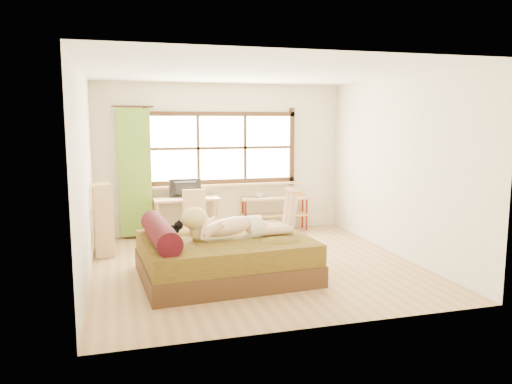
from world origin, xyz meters
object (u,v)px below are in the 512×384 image
object	(u,v)px
chair	(195,213)
woman	(237,213)
bed	(221,256)
desk	(186,203)
bookshelf	(103,219)
pipe_shelf	(276,206)
kitten	(168,229)

from	to	relation	value
chair	woman	bearing A→B (deg)	-84.51
bed	desk	bearing A→B (deg)	89.28
woman	desk	size ratio (longest dim) A/B	1.32
bed	chair	distance (m)	2.00
woman	bookshelf	distance (m)	2.37
desk	pipe_shelf	xyz separation A→B (m)	(1.68, 0.12, -0.15)
desk	chair	size ratio (longest dim) A/B	1.29
desk	bookshelf	world-z (taller)	bookshelf
kitten	pipe_shelf	world-z (taller)	kitten
desk	bookshelf	size ratio (longest dim) A/B	1.04
kitten	chair	xyz separation A→B (m)	(0.64, 1.89, -0.17)
chair	pipe_shelf	xyz separation A→B (m)	(1.58, 0.49, -0.03)
bed	bookshelf	distance (m)	2.19
desk	kitten	bearing A→B (deg)	-104.42
bookshelf	bed	bearing A→B (deg)	-51.84
kitten	desk	size ratio (longest dim) A/B	0.28
bed	kitten	xyz separation A→B (m)	(-0.67, 0.10, 0.37)
bed	bookshelf	size ratio (longest dim) A/B	2.05
chair	pipe_shelf	bearing A→B (deg)	16.28
woman	bookshelf	xyz separation A→B (m)	(-1.71, 1.61, -0.30)
kitten	chair	distance (m)	2.00
chair	pipe_shelf	world-z (taller)	chair
bed	kitten	size ratio (longest dim) A/B	7.00
desk	chair	xyz separation A→B (m)	(0.10, -0.37, -0.12)
bookshelf	kitten	bearing A→B (deg)	-65.91
bed	chair	xyz separation A→B (m)	(-0.02, 1.99, 0.20)
chair	bookshelf	world-z (taller)	bookshelf
kitten	pipe_shelf	size ratio (longest dim) A/B	0.25
bed	woman	size ratio (longest dim) A/B	1.50
bed	bookshelf	xyz separation A→B (m)	(-1.50, 1.57, 0.27)
kitten	desk	xyz separation A→B (m)	(0.54, 2.26, -0.05)
kitten	bookshelf	bearing A→B (deg)	116.05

